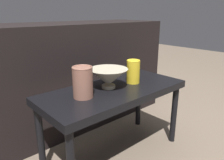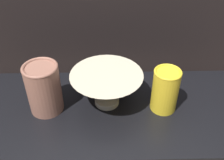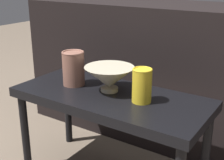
% 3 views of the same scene
% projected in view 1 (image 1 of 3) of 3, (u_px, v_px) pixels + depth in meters
% --- Properties ---
extents(ground_plane, '(8.00, 8.00, 0.00)m').
position_uv_depth(ground_plane, '(114.00, 153.00, 1.32)').
color(ground_plane, '#6B5B4C').
extents(table, '(0.83, 0.37, 0.42)m').
position_uv_depth(table, '(114.00, 96.00, 1.21)').
color(table, black).
rests_on(table, ground_plane).
extents(couch_backdrop, '(1.59, 0.50, 0.74)m').
position_uv_depth(couch_backdrop, '(64.00, 75.00, 1.60)').
color(couch_backdrop, black).
rests_on(couch_backdrop, ground_plane).
extents(bowl, '(0.21, 0.21, 0.11)m').
position_uv_depth(bowl, '(108.00, 77.00, 1.18)').
color(bowl, '#B2A88E').
rests_on(bowl, table).
extents(vase_textured_left, '(0.10, 0.10, 0.15)m').
position_uv_depth(vase_textured_left, '(83.00, 82.00, 1.05)').
color(vase_textured_left, brown).
rests_on(vase_textured_left, table).
extents(vase_colorful_right, '(0.08, 0.08, 0.14)m').
position_uv_depth(vase_colorful_right, '(133.00, 71.00, 1.27)').
color(vase_colorful_right, gold).
rests_on(vase_colorful_right, table).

